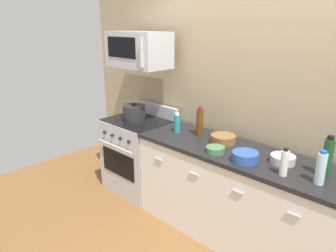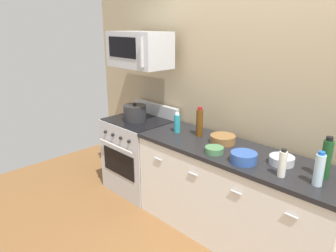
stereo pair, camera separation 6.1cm
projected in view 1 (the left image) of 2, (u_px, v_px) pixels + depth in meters
ground_plane at (230, 235)px, 3.18m from camera, size 6.14×6.14×0.00m
back_wall at (263, 98)px, 3.04m from camera, size 5.12×0.10×2.70m
counter_unit at (233, 195)px, 3.03m from camera, size 2.03×0.66×0.92m
range_oven at (139, 154)px, 3.95m from camera, size 0.76×0.69×1.07m
microwave at (139, 50)px, 3.58m from camera, size 0.74×0.44×0.40m
bottle_water_clear at (321, 168)px, 2.26m from camera, size 0.07×0.07×0.26m
bottle_wine_green at (328, 157)px, 2.36m from camera, size 0.08×0.08×0.33m
bottle_wine_amber at (200, 122)px, 3.23m from camera, size 0.07×0.07×0.31m
bottle_vinegar_white at (284, 163)px, 2.39m from camera, size 0.06×0.06×0.22m
bottle_dish_soap at (177, 123)px, 3.35m from camera, size 0.07×0.07×0.21m
bowl_steel_prep at (283, 159)px, 2.63m from camera, size 0.20×0.20×0.07m
bowl_green_glaze at (215, 149)px, 2.85m from camera, size 0.17×0.17×0.05m
bowl_wooden_salad at (223, 138)px, 3.08m from camera, size 0.25×0.25×0.08m
bowl_blue_mixing at (245, 157)px, 2.65m from camera, size 0.22×0.22×0.09m
stockpot at (134, 113)px, 3.74m from camera, size 0.27×0.27×0.22m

